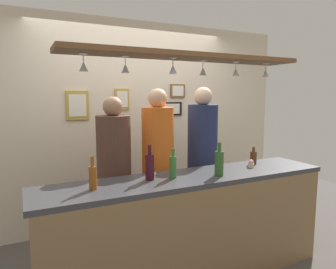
{
  "coord_description": "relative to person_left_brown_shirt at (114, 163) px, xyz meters",
  "views": [
    {
      "loc": [
        -1.33,
        -2.63,
        1.68
      ],
      "look_at": [
        0.0,
        0.1,
        1.28
      ],
      "focal_mm": 32.54,
      "sensor_mm": 36.0,
      "label": 1
    }
  ],
  "objects": [
    {
      "name": "person_right_navy_shirt",
      "position": [
        1.04,
        0.0,
        0.07
      ],
      "size": [
        0.34,
        0.34,
        1.76
      ],
      "color": "#2D334C",
      "rests_on": "ground_plane"
    },
    {
      "name": "bottle_beer_green_import",
      "position": [
        0.35,
        -0.62,
        0.06
      ],
      "size": [
        0.06,
        0.06,
        0.26
      ],
      "color": "#336B2D",
      "rests_on": "bar_counter"
    },
    {
      "name": "hanging_wineglass_center_left",
      "position": [
        0.35,
        -0.6,
        0.89
      ],
      "size": [
        0.07,
        0.07,
        0.13
      ],
      "color": "silver",
      "rests_on": "overhead_glass_rack"
    },
    {
      "name": "hanging_wineglass_right",
      "position": [
        1.39,
        -0.59,
        0.89
      ],
      "size": [
        0.07,
        0.07,
        0.13
      ],
      "color": "silver",
      "rests_on": "overhead_glass_rack"
    },
    {
      "name": "bar_counter",
      "position": [
        0.51,
        -0.78,
        -0.35
      ],
      "size": [
        2.7,
        0.55,
        0.96
      ],
      "color": "#38383D",
      "rests_on": "ground_plane"
    },
    {
      "name": "bottle_beer_amber_tall",
      "position": [
        -0.35,
        -0.64,
        0.06
      ],
      "size": [
        0.06,
        0.06,
        0.26
      ],
      "color": "brown",
      "rests_on": "bar_counter"
    },
    {
      "name": "bottle_beer_brown_stubby",
      "position": [
        1.35,
        -0.5,
        0.03
      ],
      "size": [
        0.07,
        0.07,
        0.18
      ],
      "color": "#512D14",
      "rests_on": "bar_counter"
    },
    {
      "name": "hanging_wineglass_left",
      "position": [
        -0.03,
        -0.51,
        0.89
      ],
      "size": [
        0.07,
        0.07,
        0.13
      ],
      "color": "silver",
      "rests_on": "overhead_glass_rack"
    },
    {
      "name": "overhead_glass_rack",
      "position": [
        0.51,
        -0.58,
        1.0
      ],
      "size": [
        2.2,
        0.36,
        0.04
      ],
      "primitive_type": "cube",
      "color": "brown"
    },
    {
      "name": "person_middle_orange_shirt",
      "position": [
        0.48,
        0.0,
        0.05
      ],
      "size": [
        0.34,
        0.34,
        1.74
      ],
      "color": "#2D334C",
      "rests_on": "ground_plane"
    },
    {
      "name": "cupcake",
      "position": [
        1.23,
        -0.61,
        -0.01
      ],
      "size": [
        0.06,
        0.06,
        0.08
      ],
      "color": "beige",
      "rests_on": "bar_counter"
    },
    {
      "name": "hanging_wineglass_center_right",
      "position": [
        1.02,
        -0.58,
        0.89
      ],
      "size": [
        0.07,
        0.07,
        0.13
      ],
      "color": "silver",
      "rests_on": "overhead_glass_rack"
    },
    {
      "name": "picture_frame_crest",
      "position": [
        0.34,
        0.78,
        0.62
      ],
      "size": [
        0.18,
        0.02,
        0.26
      ],
      "color": "#B29338",
      "rests_on": "back_wall"
    },
    {
      "name": "picture_frame_caricature",
      "position": [
        -0.2,
        0.78,
        0.55
      ],
      "size": [
        0.26,
        0.02,
        0.34
      ],
      "color": "#B29338",
      "rests_on": "back_wall"
    },
    {
      "name": "person_left_brown_shirt",
      "position": [
        0.0,
        0.0,
        0.0
      ],
      "size": [
        0.34,
        0.34,
        1.66
      ],
      "color": "#2D334C",
      "rests_on": "ground_plane"
    },
    {
      "name": "hanging_wineglass_center",
      "position": [
        0.7,
        -0.52,
        0.89
      ],
      "size": [
        0.07,
        0.07,
        0.13
      ],
      "color": "silver",
      "rests_on": "overhead_glass_rack"
    },
    {
      "name": "bottle_wine_dark_red",
      "position": [
        0.14,
        -0.58,
        0.08
      ],
      "size": [
        0.08,
        0.08,
        0.3
      ],
      "color": "#380F19",
      "rests_on": "bar_counter"
    },
    {
      "name": "back_wall",
      "position": [
        0.51,
        0.82,
        0.3
      ],
      "size": [
        4.4,
        0.06,
        2.6
      ],
      "primitive_type": "cube",
      "color": "beige",
      "rests_on": "ground_plane"
    },
    {
      "name": "hanging_wineglass_far_left",
      "position": [
        -0.37,
        -0.53,
        0.89
      ],
      "size": [
        0.07,
        0.07,
        0.13
      ],
      "color": "silver",
      "rests_on": "overhead_glass_rack"
    },
    {
      "name": "bottle_champagne_green",
      "position": [
        0.75,
        -0.73,
        0.08
      ],
      "size": [
        0.08,
        0.08,
        0.3
      ],
      "color": "#2D5623",
      "rests_on": "bar_counter"
    },
    {
      "name": "ground_plane",
      "position": [
        0.51,
        -0.28,
        -1.0
      ],
      "size": [
        8.0,
        8.0,
        0.0
      ],
      "primitive_type": "plane",
      "color": "#4C4742"
    },
    {
      "name": "picture_frame_lower_pair",
      "position": [
        1.04,
        0.78,
        0.49
      ],
      "size": [
        0.3,
        0.02,
        0.18
      ],
      "color": "black",
      "rests_on": "back_wall"
    },
    {
      "name": "picture_frame_upper_small",
      "position": [
        1.13,
        0.78,
        0.73
      ],
      "size": [
        0.22,
        0.02,
        0.18
      ],
      "color": "brown",
      "rests_on": "back_wall"
    }
  ]
}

